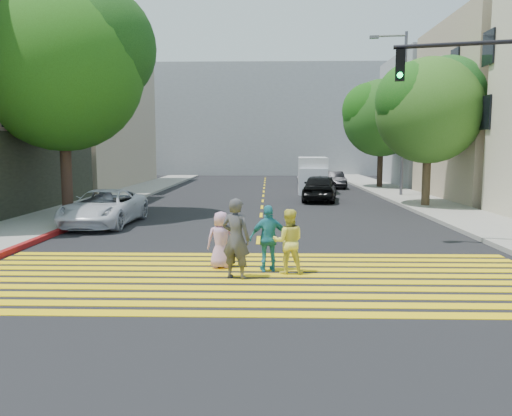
{
  "coord_description": "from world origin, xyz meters",
  "views": [
    {
      "loc": [
        0.32,
        -9.74,
        2.93
      ],
      "look_at": [
        0.0,
        3.0,
        1.4
      ],
      "focal_mm": 35.0,
      "sensor_mm": 36.0,
      "label": 1
    }
  ],
  "objects_px": {
    "pedestrian_woman": "(288,241)",
    "white_sedan": "(104,208)",
    "pedestrian_child": "(221,240)",
    "silver_car": "(310,178)",
    "pedestrian_man": "(236,239)",
    "dark_car_parked": "(334,180)",
    "white_van": "(312,176)",
    "tree_left": "(64,61)",
    "tree_right_far": "(382,114)",
    "pedestrian_extra": "(269,238)",
    "tree_right_near": "(430,105)",
    "traffic_signal": "(503,108)",
    "dark_car_near": "(320,188)"
  },
  "relations": [
    {
      "from": "dark_car_near",
      "to": "tree_right_near",
      "type": "bearing_deg",
      "value": 156.85
    },
    {
      "from": "tree_right_near",
      "to": "white_sedan",
      "type": "xyz_separation_m",
      "value": [
        -14.08,
        -5.87,
        -4.32
      ]
    },
    {
      "from": "pedestrian_child",
      "to": "silver_car",
      "type": "bearing_deg",
      "value": -103.16
    },
    {
      "from": "pedestrian_child",
      "to": "white_van",
      "type": "xyz_separation_m",
      "value": [
        4.09,
        21.34,
        0.4
      ]
    },
    {
      "from": "tree_right_near",
      "to": "dark_car_parked",
      "type": "relative_size",
      "value": 1.98
    },
    {
      "from": "tree_right_near",
      "to": "dark_car_parked",
      "type": "height_order",
      "value": "tree_right_near"
    },
    {
      "from": "silver_car",
      "to": "dark_car_near",
      "type": "bearing_deg",
      "value": 84.84
    },
    {
      "from": "silver_car",
      "to": "white_van",
      "type": "distance_m",
      "value": 6.09
    },
    {
      "from": "pedestrian_man",
      "to": "white_van",
      "type": "relative_size",
      "value": 0.36
    },
    {
      "from": "pedestrian_child",
      "to": "dark_car_near",
      "type": "distance_m",
      "value": 16.23
    },
    {
      "from": "pedestrian_man",
      "to": "white_sedan",
      "type": "height_order",
      "value": "pedestrian_man"
    },
    {
      "from": "silver_car",
      "to": "tree_left",
      "type": "bearing_deg",
      "value": 54.66
    },
    {
      "from": "tree_left",
      "to": "dark_car_near",
      "type": "xyz_separation_m",
      "value": [
        11.27,
        6.87,
        -5.74
      ]
    },
    {
      "from": "tree_right_far",
      "to": "pedestrian_woman",
      "type": "distance_m",
      "value": 26.45
    },
    {
      "from": "dark_car_parked",
      "to": "white_van",
      "type": "xyz_separation_m",
      "value": [
        -1.91,
        -3.58,
        0.49
      ]
    },
    {
      "from": "pedestrian_child",
      "to": "pedestrian_extra",
      "type": "bearing_deg",
      "value": 163.45
    },
    {
      "from": "tree_right_far",
      "to": "pedestrian_child",
      "type": "xyz_separation_m",
      "value": [
        -9.3,
        -24.41,
        -4.66
      ]
    },
    {
      "from": "tree_right_near",
      "to": "pedestrian_extra",
      "type": "relative_size",
      "value": 4.64
    },
    {
      "from": "white_sedan",
      "to": "silver_car",
      "type": "height_order",
      "value": "white_sedan"
    },
    {
      "from": "silver_car",
      "to": "white_van",
      "type": "xyz_separation_m",
      "value": [
        -0.34,
        -6.06,
        0.48
      ]
    },
    {
      "from": "pedestrian_woman",
      "to": "pedestrian_extra",
      "type": "height_order",
      "value": "pedestrian_extra"
    },
    {
      "from": "pedestrian_child",
      "to": "silver_car",
      "type": "relative_size",
      "value": 0.33
    },
    {
      "from": "white_van",
      "to": "traffic_signal",
      "type": "bearing_deg",
      "value": -76.03
    },
    {
      "from": "silver_car",
      "to": "white_van",
      "type": "relative_size",
      "value": 0.86
    },
    {
      "from": "pedestrian_extra",
      "to": "white_sedan",
      "type": "bearing_deg",
      "value": -58.92
    },
    {
      "from": "pedestrian_child",
      "to": "pedestrian_extra",
      "type": "relative_size",
      "value": 0.88
    },
    {
      "from": "dark_car_parked",
      "to": "traffic_signal",
      "type": "xyz_separation_m",
      "value": [
        1.71,
        -22.58,
        3.44
      ]
    },
    {
      "from": "pedestrian_man",
      "to": "white_sedan",
      "type": "xyz_separation_m",
      "value": [
        -5.55,
        7.75,
        -0.24
      ]
    },
    {
      "from": "pedestrian_extra",
      "to": "traffic_signal",
      "type": "bearing_deg",
      "value": -168.97
    },
    {
      "from": "white_sedan",
      "to": "white_van",
      "type": "bearing_deg",
      "value": 59.59
    },
    {
      "from": "tree_right_near",
      "to": "traffic_signal",
      "type": "relative_size",
      "value": 1.18
    },
    {
      "from": "dark_car_parked",
      "to": "silver_car",
      "type": "bearing_deg",
      "value": 120.17
    },
    {
      "from": "white_sedan",
      "to": "dark_car_parked",
      "type": "distance_m",
      "value": 21.29
    },
    {
      "from": "pedestrian_woman",
      "to": "traffic_signal",
      "type": "height_order",
      "value": "traffic_signal"
    },
    {
      "from": "tree_right_near",
      "to": "pedestrian_extra",
      "type": "xyz_separation_m",
      "value": [
        -7.78,
        -12.91,
        -4.2
      ]
    },
    {
      "from": "pedestrian_woman",
      "to": "white_sedan",
      "type": "xyz_separation_m",
      "value": [
        -6.75,
        7.27,
        -0.09
      ]
    },
    {
      "from": "pedestrian_man",
      "to": "pedestrian_woman",
      "type": "distance_m",
      "value": 1.3
    },
    {
      "from": "pedestrian_child",
      "to": "silver_car",
      "type": "distance_m",
      "value": 27.76
    },
    {
      "from": "silver_car",
      "to": "traffic_signal",
      "type": "bearing_deg",
      "value": 94.37
    },
    {
      "from": "pedestrian_child",
      "to": "tree_right_far",
      "type": "bearing_deg",
      "value": -114.84
    },
    {
      "from": "tree_right_near",
      "to": "silver_car",
      "type": "distance_m",
      "value": 16.04
    },
    {
      "from": "pedestrian_extra",
      "to": "dark_car_parked",
      "type": "relative_size",
      "value": 0.43
    },
    {
      "from": "pedestrian_man",
      "to": "silver_car",
      "type": "distance_m",
      "value": 28.65
    },
    {
      "from": "pedestrian_extra",
      "to": "pedestrian_child",
      "type": "bearing_deg",
      "value": -23.28
    },
    {
      "from": "tree_right_far",
      "to": "pedestrian_extra",
      "type": "xyz_separation_m",
      "value": [
        -8.13,
        -24.67,
        -4.57
      ]
    },
    {
      "from": "tree_right_far",
      "to": "dark_car_parked",
      "type": "distance_m",
      "value": 5.81
    },
    {
      "from": "pedestrian_child",
      "to": "silver_car",
      "type": "xyz_separation_m",
      "value": [
        4.43,
        27.4,
        -0.08
      ]
    },
    {
      "from": "tree_right_far",
      "to": "pedestrian_child",
      "type": "relative_size",
      "value": 5.65
    },
    {
      "from": "tree_left",
      "to": "pedestrian_woman",
      "type": "height_order",
      "value": "tree_left"
    },
    {
      "from": "tree_left",
      "to": "traffic_signal",
      "type": "xyz_separation_m",
      "value": [
        14.98,
        -6.51,
        -2.44
      ]
    }
  ]
}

